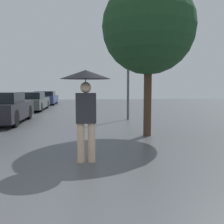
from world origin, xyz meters
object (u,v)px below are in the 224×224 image
object	(u,v)px
pedestrian	(86,91)
parked_car_third	(31,102)
parked_car_farthest	(46,98)
tree	(149,28)
street_lamp	(128,68)
parked_car_second	(4,108)

from	to	relation	value
pedestrian	parked_car_third	world-z (taller)	pedestrian
parked_car_farthest	tree	size ratio (longest dim) A/B	0.89
parked_car_third	street_lamp	distance (m)	7.99
pedestrian	parked_car_farthest	distance (m)	18.20
parked_car_third	tree	size ratio (longest dim) A/B	0.96
pedestrian	parked_car_second	world-z (taller)	pedestrian
pedestrian	parked_car_farthest	bearing A→B (deg)	100.65
parked_car_farthest	street_lamp	distance (m)	12.67
parked_car_third	pedestrian	bearing A→B (deg)	-74.02
parked_car_second	street_lamp	size ratio (longest dim) A/B	0.97
parked_car_third	street_lamp	xyz separation A→B (m)	(5.49, -5.51, 1.83)
parked_car_farthest	tree	xyz separation A→B (m)	(5.28, -15.32, 2.70)
parked_car_second	tree	distance (m)	6.79
pedestrian	parked_car_farthest	size ratio (longest dim) A/B	0.44
parked_car_farthest	tree	world-z (taller)	tree
parked_car_third	parked_car_farthest	bearing A→B (deg)	89.09
parked_car_third	tree	xyz separation A→B (m)	(5.37, -9.51, 2.69)
pedestrian	street_lamp	distance (m)	6.93
pedestrian	street_lamp	size ratio (longest dim) A/B	0.45
street_lamp	parked_car_farthest	bearing A→B (deg)	115.49
parked_car_third	parked_car_farthest	xyz separation A→B (m)	(0.09, 5.81, -0.01)
parked_car_second	tree	size ratio (longest dim) A/B	0.85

